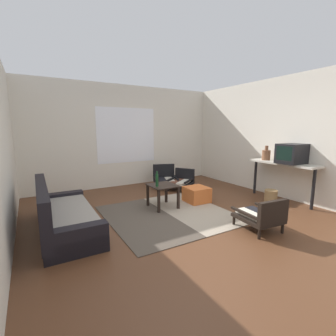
% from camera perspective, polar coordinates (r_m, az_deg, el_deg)
% --- Properties ---
extents(ground_plane, '(7.80, 7.80, 0.00)m').
position_cam_1_polar(ground_plane, '(4.21, 5.57, -12.38)').
color(ground_plane, '#56331E').
extents(far_wall_with_window, '(5.60, 0.13, 2.70)m').
position_cam_1_polar(far_wall_with_window, '(6.62, -10.11, 7.56)').
color(far_wall_with_window, silver).
rests_on(far_wall_with_window, ground).
extents(side_wall_right, '(0.12, 6.60, 2.70)m').
position_cam_1_polar(side_wall_right, '(6.05, 24.99, 6.63)').
color(side_wall_right, silver).
rests_on(side_wall_right, ground).
extents(area_rug, '(2.16, 2.18, 0.01)m').
position_cam_1_polar(area_rug, '(4.44, 0.13, -11.07)').
color(area_rug, '#4C4238').
rests_on(area_rug, ground).
extents(couch, '(0.80, 1.95, 0.76)m').
position_cam_1_polar(couch, '(4.04, -24.11, -10.68)').
color(couch, black).
rests_on(couch, ground).
extents(coffee_table, '(0.51, 0.55, 0.47)m').
position_cam_1_polar(coffee_table, '(4.70, -1.29, -5.31)').
color(coffee_table, black).
rests_on(coffee_table, ground).
extents(armchair_by_window, '(0.77, 0.79, 0.59)m').
position_cam_1_polar(armchair_by_window, '(6.36, -0.73, -2.39)').
color(armchair_by_window, black).
rests_on(armchair_by_window, ground).
extents(armchair_striped_foreground, '(0.61, 0.69, 0.54)m').
position_cam_1_polar(armchair_striped_foreground, '(3.97, 21.65, -10.57)').
color(armchair_striped_foreground, black).
rests_on(armchair_striped_foreground, ground).
extents(armchair_corner, '(0.83, 0.80, 0.51)m').
position_cam_1_polar(armchair_corner, '(6.14, 3.30, -3.05)').
color(armchair_corner, black).
rests_on(armchair_corner, ground).
extents(ottoman_orange, '(0.48, 0.48, 0.32)m').
position_cam_1_polar(ottoman_orange, '(5.14, 6.92, -6.38)').
color(ottoman_orange, '#D1662D').
rests_on(ottoman_orange, ground).
extents(console_shelf, '(0.44, 1.48, 0.85)m').
position_cam_1_polar(console_shelf, '(5.64, 25.86, 0.29)').
color(console_shelf, beige).
rests_on(console_shelf, ground).
extents(crt_television, '(0.55, 0.43, 0.40)m').
position_cam_1_polar(crt_television, '(5.50, 27.74, 3.09)').
color(crt_television, black).
rests_on(crt_television, console_shelf).
extents(clay_vase, '(0.18, 0.18, 0.33)m').
position_cam_1_polar(clay_vase, '(5.85, 22.60, 2.99)').
color(clay_vase, brown).
rests_on(clay_vase, console_shelf).
extents(glass_bottle, '(0.06, 0.06, 0.29)m').
position_cam_1_polar(glass_bottle, '(4.54, -2.68, -2.89)').
color(glass_bottle, '#194723').
rests_on(glass_bottle, coffee_table).
extents(wicker_basket, '(0.26, 0.26, 0.27)m').
position_cam_1_polar(wicker_basket, '(5.52, 23.56, -6.27)').
color(wicker_basket, '#9E7A4C').
rests_on(wicker_basket, ground).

